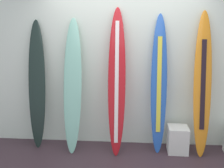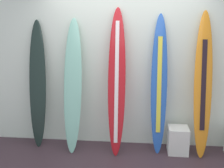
# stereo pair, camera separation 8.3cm
# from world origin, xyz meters

# --- Properties ---
(wall_back) EXTENTS (7.20, 0.20, 2.80)m
(wall_back) POSITION_xyz_m (0.00, 1.30, 1.40)
(wall_back) COLOR silver
(wall_back) RESTS_ON ground
(surfboard_charcoal) EXTENTS (0.28, 0.34, 2.02)m
(surfboard_charcoal) POSITION_xyz_m (-1.38, 1.02, 1.00)
(surfboard_charcoal) COLOR #1B2925
(surfboard_charcoal) RESTS_ON ground
(surfboard_seafoam) EXTENTS (0.28, 0.46, 2.05)m
(surfboard_seafoam) POSITION_xyz_m (-0.79, 0.94, 1.01)
(surfboard_seafoam) COLOR #84C5B0
(surfboard_seafoam) RESTS_ON ground
(surfboard_crimson) EXTENTS (0.27, 0.50, 2.20)m
(surfboard_crimson) POSITION_xyz_m (-0.11, 0.93, 1.09)
(surfboard_crimson) COLOR red
(surfboard_crimson) RESTS_ON ground
(surfboard_cobalt) EXTENTS (0.25, 0.37, 2.11)m
(surfboard_cobalt) POSITION_xyz_m (0.52, 1.01, 1.06)
(surfboard_cobalt) COLOR blue
(surfboard_cobalt) RESTS_ON ground
(surfboard_sunset) EXTENTS (0.26, 0.44, 2.16)m
(surfboard_sunset) POSITION_xyz_m (1.16, 0.96, 1.07)
(surfboard_sunset) COLOR orange
(surfboard_sunset) RESTS_ON ground
(display_block_left) EXTENTS (0.31, 0.31, 0.41)m
(display_block_left) POSITION_xyz_m (0.84, 0.93, 0.21)
(display_block_left) COLOR silver
(display_block_left) RESTS_ON ground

